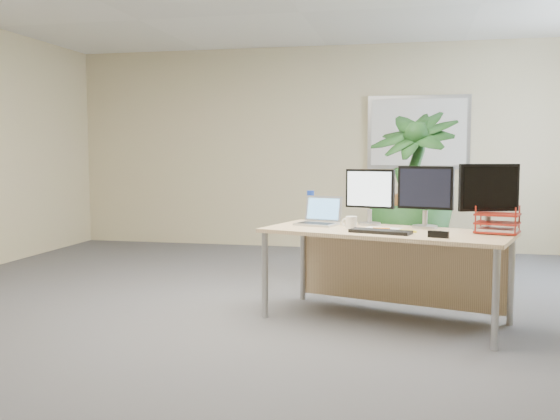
% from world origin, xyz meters
% --- Properties ---
extents(floor, '(8.00, 8.00, 0.00)m').
position_xyz_m(floor, '(0.00, 0.00, 0.00)').
color(floor, '#444449').
rests_on(floor, ground).
extents(back_wall, '(7.00, 0.04, 2.70)m').
position_xyz_m(back_wall, '(0.00, 4.00, 1.35)').
color(back_wall, beige).
rests_on(back_wall, floor).
extents(whiteboard, '(1.30, 0.04, 0.95)m').
position_xyz_m(whiteboard, '(1.20, 3.97, 1.55)').
color(whiteboard, '#A5A6AA').
rests_on(whiteboard, back_wall).
extents(desk, '(1.97, 1.25, 0.70)m').
position_xyz_m(desk, '(0.98, 0.51, 0.56)').
color(desk, tan).
rests_on(desk, floor).
extents(floor_plant, '(1.11, 1.11, 1.50)m').
position_xyz_m(floor_plant, '(1.14, 2.11, 0.75)').
color(floor_plant, '#153B18').
rests_on(floor_plant, floor).
extents(monitor_left, '(0.40, 0.18, 0.45)m').
position_xyz_m(monitor_left, '(0.81, 0.74, 0.96)').
color(monitor_left, '#A5A5A9').
rests_on(monitor_left, desk).
extents(monitor_right, '(0.43, 0.20, 0.48)m').
position_xyz_m(monitor_right, '(1.25, 0.62, 0.98)').
color(monitor_right, '#A5A5A9').
rests_on(monitor_right, desk).
extents(monitor_dark, '(0.44, 0.21, 0.50)m').
position_xyz_m(monitor_dark, '(1.70, 0.47, 0.99)').
color(monitor_dark, '#A5A5A9').
rests_on(monitor_dark, desk).
extents(laptop, '(0.38, 0.36, 0.23)m').
position_xyz_m(laptop, '(0.41, 0.68, 0.76)').
color(laptop, '#B5B5B9').
rests_on(laptop, desk).
extents(keyboard, '(0.47, 0.27, 0.02)m').
position_xyz_m(keyboard, '(0.93, 0.23, 0.72)').
color(keyboard, black).
rests_on(keyboard, desk).
extents(coffee_mug, '(0.13, 0.09, 0.10)m').
position_xyz_m(coffee_mug, '(0.69, 0.44, 0.75)').
color(coffee_mug, white).
rests_on(coffee_mug, desk).
extents(spiral_notebook, '(0.30, 0.25, 0.01)m').
position_xyz_m(spiral_notebook, '(0.93, 0.42, 0.71)').
color(spiral_notebook, white).
rests_on(spiral_notebook, desk).
extents(orange_pen, '(0.13, 0.02, 0.01)m').
position_xyz_m(orange_pen, '(0.92, 0.40, 0.72)').
color(orange_pen, orange).
rests_on(orange_pen, spiral_notebook).
extents(yellow_highlighter, '(0.13, 0.06, 0.02)m').
position_xyz_m(yellow_highlighter, '(1.12, 0.32, 0.71)').
color(yellow_highlighter, yellow).
rests_on(yellow_highlighter, desk).
extents(water_bottle, '(0.07, 0.07, 0.26)m').
position_xyz_m(water_bottle, '(0.30, 0.91, 0.83)').
color(water_bottle, white).
rests_on(water_bottle, desk).
extents(letter_tray, '(0.35, 0.30, 0.14)m').
position_xyz_m(letter_tray, '(1.76, 0.38, 0.77)').
color(letter_tray, maroon).
rests_on(letter_tray, desk).
extents(stapler, '(0.14, 0.07, 0.05)m').
position_xyz_m(stapler, '(1.33, 0.07, 0.73)').
color(stapler, black).
rests_on(stapler, desk).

